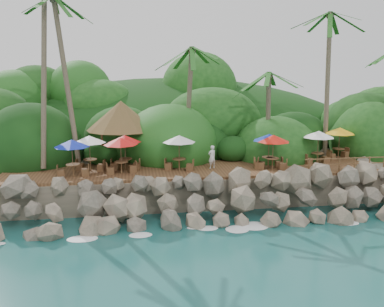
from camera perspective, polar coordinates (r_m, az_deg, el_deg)
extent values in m
plane|color=#19514F|center=(24.94, 1.98, -10.48)|extent=(140.00, 140.00, 0.00)
cube|color=gray|center=(39.83, -2.03, -0.42)|extent=(32.00, 25.20, 2.10)
ellipsoid|color=#143811|center=(47.35, -2.99, 0.22)|extent=(44.80, 28.00, 15.40)
cube|color=brown|center=(29.90, 0.00, -2.25)|extent=(26.00, 5.00, 0.20)
ellipsoid|color=white|center=(25.35, -18.99, -10.69)|extent=(1.20, 0.80, 0.06)
ellipsoid|color=white|center=(24.94, -12.10, -10.67)|extent=(1.20, 0.80, 0.06)
ellipsoid|color=white|center=(24.89, -5.08, -10.49)|extent=(1.20, 0.80, 0.06)
ellipsoid|color=white|center=(25.20, 1.86, -10.16)|extent=(1.20, 0.80, 0.06)
ellipsoid|color=white|center=(25.86, 8.51, -9.70)|extent=(1.20, 0.80, 0.06)
ellipsoid|color=white|center=(26.84, 14.75, -9.16)|extent=(1.20, 0.80, 0.06)
ellipsoid|color=white|center=(28.10, 20.46, -8.57)|extent=(1.20, 0.80, 0.06)
cylinder|color=brown|center=(31.71, -16.61, 9.24)|extent=(1.86, 2.29, 11.88)
cylinder|color=brown|center=(31.55, -19.39, 10.62)|extent=(0.75, 3.64, 13.43)
cylinder|color=brown|center=(32.64, -0.44, 6.65)|extent=(0.83, 1.30, 8.47)
ellipsoid|color=#23601E|center=(32.55, -0.45, 14.11)|extent=(6.00, 6.00, 2.40)
cylinder|color=brown|center=(33.25, 10.26, 4.95)|extent=(0.76, 0.94, 6.63)
ellipsoid|color=#23601E|center=(33.03, 10.47, 10.66)|extent=(6.00, 6.00, 2.40)
cylinder|color=brown|center=(35.01, 17.83, 8.65)|extent=(0.61, 1.45, 11.15)
ellipsoid|color=#23601E|center=(35.21, 18.42, 17.74)|extent=(6.00, 6.00, 2.40)
cylinder|color=brown|center=(31.27, -12.03, 0.54)|extent=(0.16, 0.16, 2.40)
cylinder|color=brown|center=(31.19, -6.89, 0.69)|extent=(0.16, 0.16, 2.40)
cylinder|color=brown|center=(34.01, -11.72, 1.45)|extent=(0.16, 0.16, 2.40)
cylinder|color=brown|center=(33.94, -7.00, 1.59)|extent=(0.16, 0.16, 2.40)
cone|color=brown|center=(32.23, -9.55, 5.11)|extent=(5.22, 5.22, 2.20)
cylinder|color=brown|center=(34.89, 19.17, -0.04)|extent=(0.09, 0.09, 0.81)
cylinder|color=brown|center=(34.81, 19.21, 0.63)|extent=(0.91, 0.91, 0.05)
cylinder|color=brown|center=(34.75, 19.26, 1.24)|extent=(0.05, 0.05, 2.39)
cone|color=#EFB014|center=(34.59, 19.37, 2.93)|extent=(2.29, 2.29, 0.49)
cube|color=brown|center=(34.35, 18.33, -0.42)|extent=(0.60, 0.60, 0.50)
cube|color=brown|center=(35.50, 19.95, -0.15)|extent=(0.60, 0.60, 0.50)
cylinder|color=brown|center=(28.83, -9.52, -1.92)|extent=(0.09, 0.09, 0.81)
cylinder|color=brown|center=(28.73, -9.55, -1.12)|extent=(0.91, 0.91, 0.05)
cylinder|color=brown|center=(28.65, -9.57, -0.37)|extent=(0.05, 0.05, 2.39)
cone|color=red|center=(28.46, -9.64, 1.66)|extent=(2.29, 2.29, 0.49)
cube|color=brown|center=(28.74, -11.00, -2.33)|extent=(0.54, 0.54, 0.50)
cube|color=brown|center=(29.01, -8.03, -2.09)|extent=(0.54, 0.54, 0.50)
cylinder|color=brown|center=(30.05, 10.81, -1.41)|extent=(0.09, 0.09, 0.81)
cylinder|color=brown|center=(29.96, 10.84, -0.64)|extent=(0.91, 0.91, 0.05)
cylinder|color=brown|center=(29.88, 10.87, 0.08)|extent=(0.05, 0.05, 2.39)
cone|color=red|center=(29.69, 10.95, 2.03)|extent=(2.29, 2.29, 0.49)
cube|color=brown|center=(30.16, 9.36, -1.60)|extent=(0.61, 0.61, 0.50)
cube|color=brown|center=(30.02, 12.25, -1.78)|extent=(0.61, 0.61, 0.50)
cylinder|color=brown|center=(30.00, -13.56, -1.55)|extent=(0.09, 0.09, 0.81)
cylinder|color=brown|center=(29.91, -13.60, -0.78)|extent=(0.91, 0.91, 0.05)
cylinder|color=brown|center=(29.84, -13.63, -0.06)|extent=(0.05, 0.05, 2.39)
cone|color=white|center=(29.65, -13.73, 1.89)|extent=(2.29, 2.29, 0.49)
cube|color=brown|center=(30.32, -14.89, -1.78)|extent=(0.56, 0.56, 0.50)
cube|color=brown|center=(29.77, -12.18, -1.89)|extent=(0.56, 0.56, 0.50)
cylinder|color=brown|center=(30.38, 10.27, -1.25)|extent=(0.09, 0.09, 0.81)
cylinder|color=brown|center=(30.29, 10.30, -0.48)|extent=(0.91, 0.91, 0.05)
cylinder|color=brown|center=(30.21, 10.32, 0.22)|extent=(0.05, 0.05, 2.39)
cone|color=#0B279A|center=(30.03, 10.40, 2.16)|extent=(2.29, 2.29, 0.49)
cube|color=brown|center=(30.22, 8.86, -1.56)|extent=(0.48, 0.48, 0.50)
cube|color=brown|center=(30.62, 11.63, -1.49)|extent=(0.48, 0.48, 0.50)
cylinder|color=brown|center=(28.74, -15.76, -2.24)|extent=(0.09, 0.09, 0.81)
cylinder|color=brown|center=(28.65, -15.81, -1.44)|extent=(0.91, 0.91, 0.05)
cylinder|color=brown|center=(28.57, -15.85, -0.70)|extent=(0.05, 0.05, 2.39)
cone|color=#0C1D9F|center=(28.37, -15.96, 1.34)|extent=(2.29, 2.29, 0.49)
cube|color=brown|center=(28.86, -17.25, -2.59)|extent=(0.48, 0.48, 0.50)
cube|color=brown|center=(28.72, -14.23, -2.49)|extent=(0.48, 0.48, 0.50)
cylinder|color=brown|center=(29.35, -1.73, -1.52)|extent=(0.09, 0.09, 0.81)
cylinder|color=brown|center=(29.26, -1.74, -0.73)|extent=(0.91, 0.91, 0.05)
cylinder|color=brown|center=(29.18, -1.74, 0.00)|extent=(0.05, 0.05, 2.39)
cone|color=silver|center=(28.99, -1.76, 2.01)|extent=(2.29, 2.29, 0.49)
cube|color=brown|center=(29.54, -3.18, -1.74)|extent=(0.58, 0.58, 0.50)
cube|color=brown|center=(29.24, -0.27, -1.87)|extent=(0.58, 0.58, 0.50)
cylinder|color=brown|center=(29.74, -8.98, -1.48)|extent=(0.09, 0.09, 0.81)
cylinder|color=brown|center=(29.65, -9.00, -0.70)|extent=(0.91, 0.91, 0.05)
cylinder|color=brown|center=(29.57, -9.02, 0.02)|extent=(0.05, 0.05, 2.39)
cone|color=red|center=(29.38, -9.09, 2.00)|extent=(2.29, 2.29, 0.49)
cube|color=brown|center=(29.91, -10.41, -1.76)|extent=(0.52, 0.52, 0.50)
cube|color=brown|center=(29.67, -7.51, -1.77)|extent=(0.52, 0.52, 0.50)
cylinder|color=brown|center=(32.63, 16.57, -0.65)|extent=(0.09, 0.09, 0.81)
cylinder|color=brown|center=(32.55, 16.61, 0.06)|extent=(0.91, 0.91, 0.05)
cylinder|color=brown|center=(32.48, 16.65, 0.72)|extent=(0.05, 0.05, 2.39)
cone|color=white|center=(32.31, 16.75, 2.52)|extent=(2.29, 2.29, 0.49)
cube|color=brown|center=(32.23, 15.45, -1.02)|extent=(0.54, 0.54, 0.50)
cube|color=brown|center=(33.11, 17.62, -0.81)|extent=(0.54, 0.54, 0.50)
cylinder|color=brown|center=(29.63, 15.52, -1.62)|extent=(0.10, 0.10, 1.00)
cylinder|color=brown|center=(30.08, 17.44, -1.54)|extent=(0.10, 0.10, 1.00)
cylinder|color=brown|center=(30.57, 19.30, -1.46)|extent=(0.10, 0.10, 1.00)
cylinder|color=brown|center=(31.09, 21.11, -1.37)|extent=(0.10, 0.10, 1.00)
cylinder|color=brown|center=(31.63, 22.85, -1.29)|extent=(0.10, 0.10, 1.00)
cylinder|color=brown|center=(32.21, 24.53, -1.21)|extent=(0.10, 0.10, 1.00)
cube|color=brown|center=(30.73, 20.27, -0.60)|extent=(6.10, 0.06, 0.06)
cube|color=brown|center=(30.81, 20.22, -1.33)|extent=(6.10, 0.06, 0.06)
imported|color=white|center=(29.84, 2.71, -0.46)|extent=(0.71, 0.61, 1.66)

